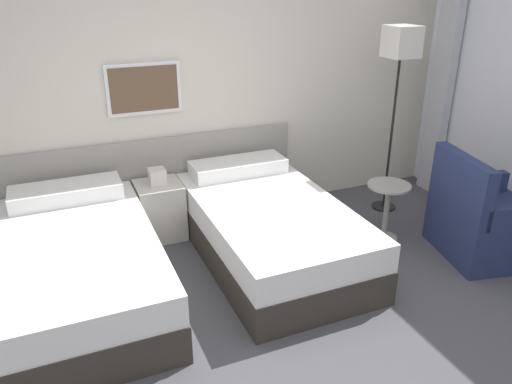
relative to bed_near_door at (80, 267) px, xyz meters
The scene contains 8 objects.
ground_plane 1.69m from the bed_near_door, 39.22° to the right, with size 16.00×16.00×0.00m, color #47474C.
wall_headboard 1.92m from the bed_near_door, 38.80° to the left, with size 10.00×0.10×2.70m.
bed_near_door is the anchor object (origin of this frame).
bed_near_window 1.51m from the bed_near_door, ahead, with size 1.09×1.92×0.62m.
nightstand 1.04m from the bed_near_door, 43.39° to the left, with size 0.40×0.39×0.65m.
floor_lamp 3.27m from the bed_near_door, ahead, with size 0.27×0.27×1.78m.
side_table 2.59m from the bed_near_door, ahead, with size 0.37×0.37×0.53m.
armchair 3.26m from the bed_near_door, 11.85° to the right, with size 0.91×0.91×0.89m.
Camera 1 is at (-1.33, -2.27, 2.19)m, focal length 35.00 mm.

